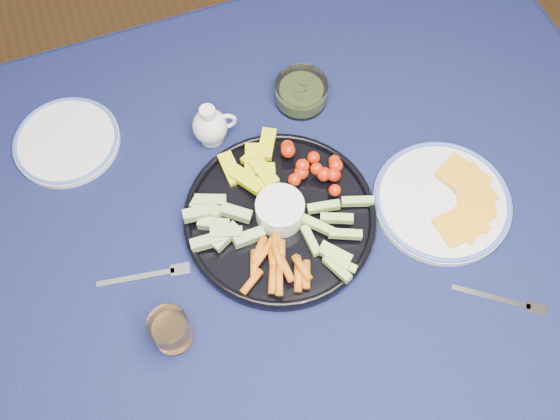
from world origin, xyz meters
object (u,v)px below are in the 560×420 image
object	(u,v)px
pickle_bowl	(301,93)
juice_tumbler	(171,331)
side_plate_extra	(67,141)
cheese_plate	(443,200)
creamer_pitcher	(210,126)
crudite_platter	(279,216)
dining_table	(220,258)

from	to	relation	value
pickle_bowl	juice_tumbler	world-z (taller)	juice_tumbler
side_plate_extra	pickle_bowl	bearing A→B (deg)	-7.59
cheese_plate	creamer_pitcher	bearing A→B (deg)	140.95
pickle_bowl	crudite_platter	bearing A→B (deg)	-119.76
side_plate_extra	cheese_plate	bearing A→B (deg)	-30.96
crudite_platter	juice_tumbler	world-z (taller)	crudite_platter
dining_table	pickle_bowl	xyz separation A→B (m)	(0.25, 0.23, 0.11)
pickle_bowl	cheese_plate	xyz separation A→B (m)	(0.16, -0.31, -0.01)
juice_tumbler	side_plate_extra	size ratio (longest dim) A/B	0.38
pickle_bowl	juice_tumbler	bearing A→B (deg)	-134.69
crudite_platter	cheese_plate	distance (m)	0.30
creamer_pitcher	side_plate_extra	world-z (taller)	creamer_pitcher
dining_table	crudite_platter	size ratio (longest dim) A/B	4.83
dining_table	crudite_platter	distance (m)	0.16
creamer_pitcher	pickle_bowl	xyz separation A→B (m)	(0.19, 0.02, -0.02)
crudite_platter	pickle_bowl	world-z (taller)	crudite_platter
dining_table	creamer_pitcher	world-z (taller)	creamer_pitcher
pickle_bowl	juice_tumbler	distance (m)	0.53
crudite_platter	side_plate_extra	distance (m)	0.44
crudite_platter	cheese_plate	world-z (taller)	crudite_platter
crudite_platter	pickle_bowl	size ratio (longest dim) A/B	3.32
dining_table	cheese_plate	xyz separation A→B (m)	(0.41, -0.08, 0.10)
dining_table	crudite_platter	bearing A→B (deg)	-2.72
crudite_platter	creamer_pitcher	bearing A→B (deg)	105.31
juice_tumbler	pickle_bowl	bearing A→B (deg)	45.31
cheese_plate	juice_tumbler	distance (m)	0.53
crudite_platter	side_plate_extra	bearing A→B (deg)	137.37
juice_tumbler	side_plate_extra	distance (m)	0.44
crudite_platter	cheese_plate	size ratio (longest dim) A/B	1.38
cheese_plate	side_plate_extra	bearing A→B (deg)	149.04
pickle_bowl	juice_tumbler	size ratio (longest dim) A/B	1.36
juice_tumbler	crudite_platter	bearing A→B (deg)	30.47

